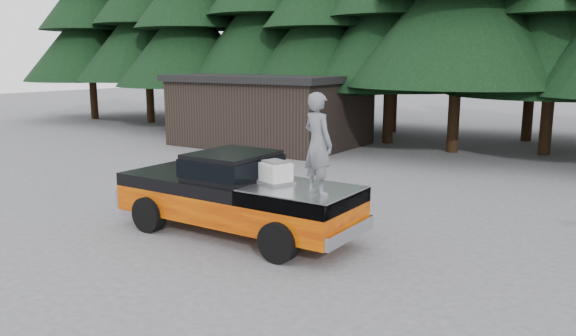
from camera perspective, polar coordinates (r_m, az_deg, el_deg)
The scene contains 6 objects.
ground at distance 12.41m, azimuth 0.14°, elevation -7.79°, with size 120.00×120.00×0.00m, color #4F4F52.
pickup_truck at distance 13.00m, azimuth -5.26°, elevation -3.91°, with size 6.00×2.04×1.33m, color #DA6200, non-canonical shape.
truck_cab at distance 12.85m, azimuth -5.69°, elevation 0.30°, with size 1.66×1.90×0.59m, color black.
air_compressor at distance 12.21m, azimuth -1.34°, elevation -0.57°, with size 0.64×0.53×0.44m, color silver.
man_on_bed at distance 11.13m, azimuth 3.05°, elevation 2.48°, with size 0.74×0.49×2.04m, color slate.
utility_building at distance 26.84m, azimuth -1.77°, elevation 5.96°, with size 8.40×6.40×3.30m.
Camera 1 is at (6.48, -9.81, 3.98)m, focal length 35.00 mm.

